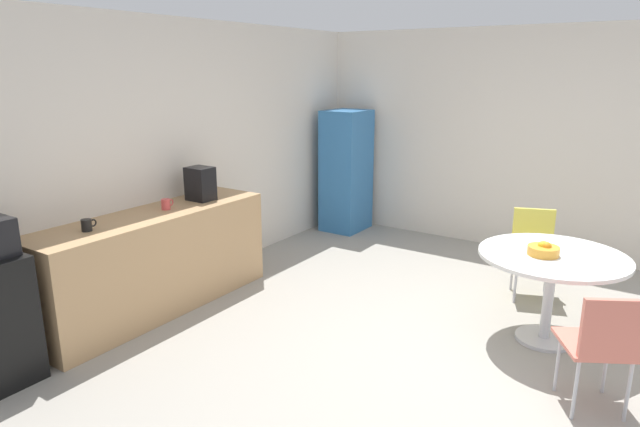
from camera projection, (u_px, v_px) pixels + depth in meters
name	position (u px, v px, depth m)	size (l,w,h in m)	color
ground_plane	(461.00, 363.00, 4.08)	(6.00, 6.00, 0.00)	#9E998E
wall_back	(174.00, 156.00, 5.35)	(6.00, 0.10, 2.60)	silver
wall_side_right	(561.00, 144.00, 6.15)	(0.10, 6.00, 2.60)	silver
counter_block	(156.00, 262.00, 4.90)	(2.26, 0.60, 0.90)	tan
locker_cabinet	(346.00, 171.00, 7.28)	(0.60, 0.50, 1.60)	#3372B2
round_table	(551.00, 270.00, 4.26)	(1.12, 1.12, 0.74)	silver
chair_yellow	(533.00, 242.00, 5.20)	(0.54, 0.54, 0.83)	silver
chair_coral	(604.00, 340.00, 3.34)	(0.57, 0.57, 0.83)	silver
fruit_bowl	(544.00, 249.00, 4.20)	(0.24, 0.24, 0.11)	gold
mug_white	(87.00, 225.00, 4.25)	(0.13, 0.08, 0.09)	black
mug_green	(166.00, 204.00, 4.90)	(0.13, 0.08, 0.09)	#D84C4C
mug_red	(211.00, 192.00, 5.38)	(0.13, 0.08, 0.09)	white
coffee_maker	(200.00, 184.00, 5.22)	(0.20, 0.24, 0.32)	black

